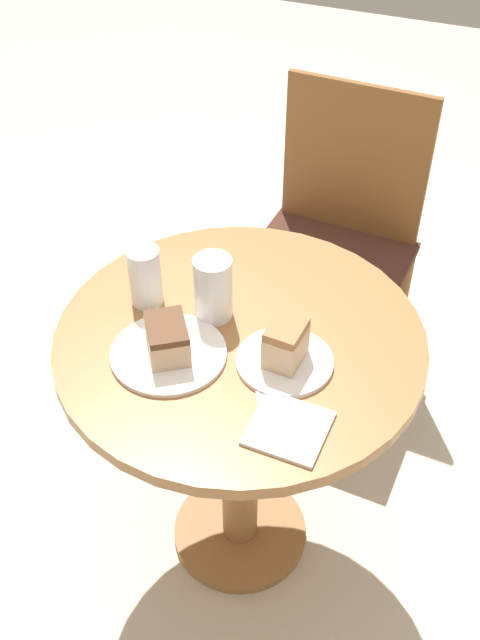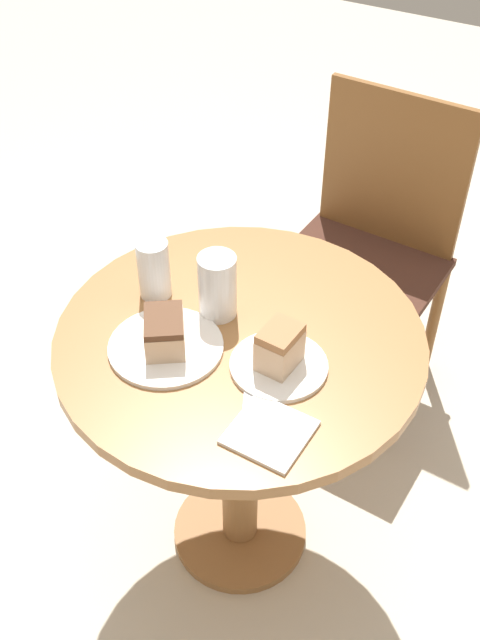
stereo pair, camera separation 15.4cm
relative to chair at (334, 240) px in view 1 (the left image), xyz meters
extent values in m
plane|color=beige|center=(0.00, -0.77, -0.48)|extent=(8.00, 8.00, 0.00)
cylinder|color=#9E6B3D|center=(0.00, -0.77, -0.47)|extent=(0.36, 0.36, 0.03)
cylinder|color=#9E6B3D|center=(0.00, -0.77, -0.11)|extent=(0.09, 0.09, 0.70)
cylinder|color=#9E6B3D|center=(0.00, -0.77, 0.26)|extent=(0.78, 0.78, 0.03)
cylinder|color=brown|center=(-0.23, -0.28, -0.27)|extent=(0.04, 0.04, 0.42)
cylinder|color=brown|center=(0.20, -0.30, -0.27)|extent=(0.04, 0.04, 0.42)
cylinder|color=brown|center=(-0.21, 0.14, -0.27)|extent=(0.04, 0.04, 0.42)
cylinder|color=brown|center=(0.22, 0.12, -0.27)|extent=(0.04, 0.04, 0.42)
cube|color=#47281E|center=(0.00, -0.08, -0.05)|extent=(0.49, 0.48, 0.03)
cube|color=brown|center=(0.01, 0.14, 0.20)|extent=(0.45, 0.04, 0.48)
cylinder|color=white|center=(0.12, -0.81, 0.28)|extent=(0.20, 0.20, 0.01)
cylinder|color=white|center=(-0.11, -0.88, 0.28)|extent=(0.24, 0.24, 0.01)
cube|color=beige|center=(0.12, -0.81, 0.32)|extent=(0.07, 0.09, 0.07)
cube|color=#9E6B42|center=(0.12, -0.81, 0.36)|extent=(0.07, 0.09, 0.02)
cube|color=beige|center=(-0.11, -0.88, 0.31)|extent=(0.13, 0.13, 0.06)
cube|color=brown|center=(-0.11, -0.88, 0.35)|extent=(0.12, 0.13, 0.01)
cylinder|color=beige|center=(-0.07, -0.73, 0.32)|extent=(0.07, 0.07, 0.10)
cylinder|color=white|center=(-0.07, -0.73, 0.35)|extent=(0.08, 0.08, 0.15)
cylinder|color=silver|center=(-0.22, -0.74, 0.31)|extent=(0.06, 0.06, 0.08)
cylinder|color=white|center=(-0.22, -0.74, 0.34)|extent=(0.07, 0.07, 0.14)
cube|color=white|center=(0.18, -0.97, 0.28)|extent=(0.14, 0.14, 0.01)
cube|color=silver|center=(0.12, -0.93, 0.27)|extent=(0.09, 0.16, 0.00)
camera|label=1|loc=(0.44, -1.82, 1.34)|focal=42.00mm
camera|label=2|loc=(0.58, -1.76, 1.34)|focal=42.00mm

